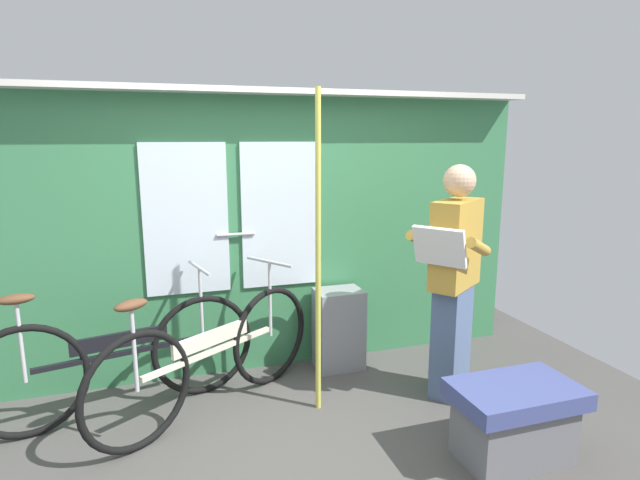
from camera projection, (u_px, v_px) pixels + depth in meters
name	position (u px, v px, depth m)	size (l,w,h in m)	color
ground_plane	(309.00, 460.00, 2.97)	(5.30, 4.19, 0.04)	#474442
train_door_wall	(259.00, 228.00, 3.94)	(4.30, 0.28, 2.14)	#387A4C
bicycle_near_door	(211.00, 357.00, 3.39)	(1.55, 1.03, 0.94)	black
bicycle_leaning_behind	(120.00, 359.00, 3.36)	(1.78, 0.57, 0.93)	black
passenger_reading_newspaper	(454.00, 278.00, 3.52)	(0.62, 0.58, 1.63)	slate
trash_bin_by_wall	(339.00, 329.00, 4.07)	(0.36, 0.28, 0.63)	gray
handrail_pole	(318.00, 257.00, 3.30)	(0.04, 0.04, 2.10)	#C6C14C
bench_seat_corner	(514.00, 420.00, 2.91)	(0.70, 0.44, 0.45)	#3D477F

